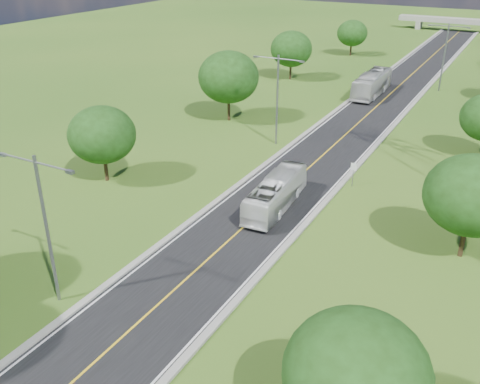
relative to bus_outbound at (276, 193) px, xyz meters
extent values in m
plane|color=#2C5718|center=(-0.80, 29.59, -1.45)|extent=(260.00, 260.00, 0.00)
cube|color=black|center=(-0.80, 35.59, -1.42)|extent=(8.00, 150.00, 0.06)
cube|color=gray|center=(-5.05, 35.59, -1.34)|extent=(0.50, 150.00, 0.22)
cube|color=gray|center=(3.45, 35.59, -1.34)|extent=(0.50, 150.00, 0.22)
cylinder|color=slate|center=(4.40, 7.59, -0.25)|extent=(0.08, 0.08, 2.40)
cube|color=white|center=(4.40, 7.56, 0.55)|extent=(0.55, 0.04, 0.70)
cube|color=gray|center=(-10.80, 109.59, -0.45)|extent=(1.20, 3.00, 2.00)
cube|color=gray|center=(-0.80, 109.59, 1.15)|extent=(30.00, 3.00, 1.20)
cylinder|color=slate|center=(-6.80, -18.41, 3.55)|extent=(0.22, 0.22, 10.00)
cylinder|color=slate|center=(-8.20, -18.41, 8.15)|extent=(2.80, 0.12, 0.12)
cylinder|color=slate|center=(-5.40, -18.41, 8.15)|extent=(2.80, 0.12, 0.12)
cube|color=slate|center=(-9.50, -18.41, 8.10)|extent=(0.50, 0.25, 0.18)
cube|color=slate|center=(-4.10, -18.41, 8.10)|extent=(0.50, 0.25, 0.18)
cylinder|color=slate|center=(-6.80, 14.59, 3.55)|extent=(0.22, 0.22, 10.00)
cylinder|color=slate|center=(-8.20, 14.59, 8.15)|extent=(2.80, 0.12, 0.12)
cylinder|color=slate|center=(-5.40, 14.59, 8.15)|extent=(2.80, 0.12, 0.12)
cube|color=slate|center=(-9.50, 14.59, 8.10)|extent=(0.50, 0.25, 0.18)
cube|color=slate|center=(-4.10, 14.59, 8.10)|extent=(0.50, 0.25, 0.18)
cylinder|color=slate|center=(5.20, 47.59, 3.55)|extent=(0.22, 0.22, 10.00)
cylinder|color=slate|center=(3.80, 47.59, 8.15)|extent=(2.80, 0.12, 0.12)
cylinder|color=slate|center=(6.60, 47.59, 8.15)|extent=(2.80, 0.12, 0.12)
cube|color=slate|center=(2.50, 47.59, 8.10)|extent=(0.50, 0.25, 0.18)
cube|color=slate|center=(7.90, 47.59, 8.10)|extent=(0.50, 0.25, 0.18)
cylinder|color=black|center=(-16.80, -2.41, -0.10)|extent=(0.36, 0.36, 2.70)
ellipsoid|color=#1A390F|center=(-16.80, -2.41, 3.20)|extent=(6.30, 6.30, 5.36)
cylinder|color=black|center=(-15.80, 19.59, 0.17)|extent=(0.36, 0.36, 3.24)
ellipsoid|color=#1A390F|center=(-15.80, 19.59, 4.13)|extent=(7.56, 7.56, 6.43)
cylinder|color=black|center=(-17.80, 43.59, -0.01)|extent=(0.36, 0.36, 2.88)
ellipsoid|color=#1A390F|center=(-17.80, 43.59, 3.51)|extent=(6.72, 6.72, 5.71)
cylinder|color=black|center=(-15.30, 67.59, -0.19)|extent=(0.36, 0.36, 2.52)
ellipsoid|color=#1A390F|center=(-15.30, 67.59, 2.89)|extent=(5.88, 5.88, 5.00)
ellipsoid|color=#1A390F|center=(13.20, -20.41, 3.20)|extent=(6.30, 6.30, 5.36)
cylinder|color=black|center=(15.20, -0.41, -0.01)|extent=(0.36, 0.36, 2.88)
ellipsoid|color=#1A390F|center=(15.20, -0.41, 3.51)|extent=(6.72, 6.72, 5.71)
imported|color=silver|center=(0.00, 0.00, 0.00)|extent=(3.04, 10.09, 2.77)
imported|color=beige|center=(-3.21, 40.12, 0.30)|extent=(2.93, 12.09, 3.36)
camera|label=1|loc=(17.02, -37.60, 19.72)|focal=40.00mm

